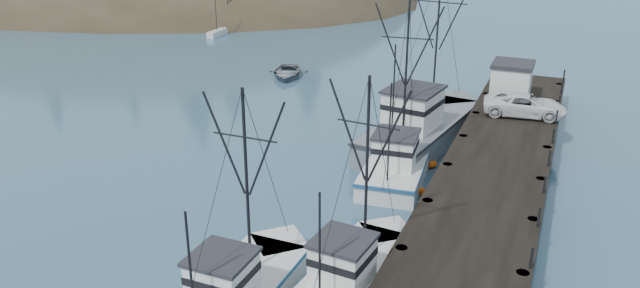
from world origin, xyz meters
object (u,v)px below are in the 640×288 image
at_px(trawler_far, 399,161).
at_px(motorboat, 287,77).
at_px(trawler_near, 356,273).
at_px(pickup_truck, 525,105).
at_px(pier, 493,176).
at_px(work_vessel, 423,126).
at_px(pier_shed, 511,80).

height_order(trawler_far, motorboat, trawler_far).
height_order(trawler_near, motorboat, trawler_near).
xyz_separation_m(trawler_far, pickup_truck, (6.67, 8.65, 1.97)).
xyz_separation_m(pier, work_vessel, (-5.88, 7.76, -0.46)).
distance_m(trawler_near, trawler_far, 13.07).
bearing_deg(motorboat, pier, -61.12).
height_order(trawler_far, pier_shed, trawler_far).
bearing_deg(pier_shed, pickup_truck, -69.83).
xyz_separation_m(trawler_near, pickup_truck, (5.03, 21.61, 1.97)).
bearing_deg(trawler_far, motorboat, 132.34).
relative_size(trawler_near, work_vessel, 0.66).
bearing_deg(trawler_far, pier, -17.87).
distance_m(pickup_truck, motorboat, 24.95).
xyz_separation_m(pier, trawler_far, (-6.02, 1.94, -0.87)).
distance_m(trawler_near, work_vessel, 18.85).
bearing_deg(trawler_near, pier_shed, 82.01).
bearing_deg(trawler_near, work_vessel, 94.58).
distance_m(pier_shed, motorboat, 22.47).
bearing_deg(pickup_truck, pier_shed, 13.97).
height_order(trawler_near, trawler_far, trawler_far).
distance_m(pier, motorboat, 29.94).
xyz_separation_m(pier, trawler_near, (-4.38, -11.03, -0.87)).
relative_size(pier_shed, pickup_truck, 0.56).
relative_size(pier, motorboat, 7.80).
relative_size(pier, work_vessel, 2.88).
relative_size(pickup_truck, motorboat, 1.01).
xyz_separation_m(work_vessel, pier_shed, (5.09, 6.76, 2.19)).
distance_m(work_vessel, pickup_truck, 7.29).
bearing_deg(pier_shed, pier, -86.89).
relative_size(pier, pier_shed, 13.75).
distance_m(trawler_far, motorboat, 24.26).
bearing_deg(pier, pier_shed, 93.11).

